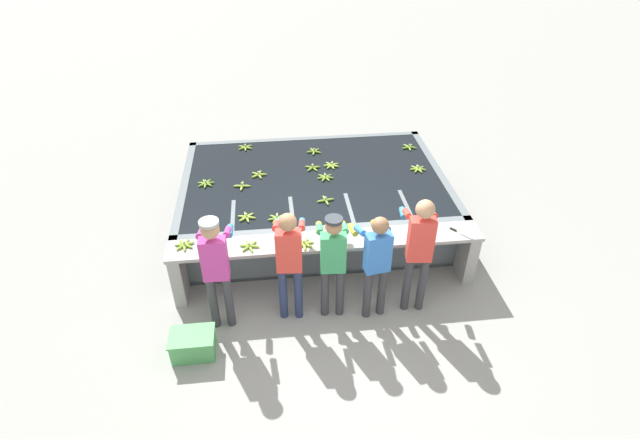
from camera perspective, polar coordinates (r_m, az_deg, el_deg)
ground_plane at (r=7.15m, az=0.98°, el=-8.79°), size 80.00×80.00×0.00m
wash_tank at (r=8.40m, az=-0.66°, el=2.37°), size 4.29×2.99×0.84m
work_ledge at (r=6.92m, az=0.79°, el=-3.92°), size 4.29×0.45×0.84m
worker_0 at (r=6.23m, az=-11.84°, el=-4.95°), size 0.41×0.72×1.68m
worker_1 at (r=6.25m, az=-3.53°, el=-4.28°), size 0.45×0.73×1.66m
worker_2 at (r=6.31m, az=1.49°, el=-4.36°), size 0.44×0.72×1.58m
worker_3 at (r=6.34m, az=6.44°, el=-4.43°), size 0.47×0.73×1.58m
worker_4 at (r=6.44m, az=11.29°, el=-2.91°), size 0.45×0.74×1.75m
banana_bunch_floating_0 at (r=9.23m, az=10.15°, el=8.15°), size 0.28×0.27×0.08m
banana_bunch_floating_1 at (r=8.18m, az=-12.92°, el=4.05°), size 0.28×0.28×0.08m
banana_bunch_floating_2 at (r=7.18m, az=-4.92°, el=0.14°), size 0.28×0.28×0.08m
banana_bunch_floating_3 at (r=7.26m, az=-8.40°, el=0.29°), size 0.28×0.28×0.08m
banana_bunch_floating_4 at (r=9.19m, az=-8.53°, el=8.17°), size 0.26×0.28×0.08m
banana_bunch_floating_5 at (r=8.42m, az=-0.86°, el=5.96°), size 0.27×0.27×0.08m
banana_bunch_floating_6 at (r=8.14m, az=0.61°, el=4.86°), size 0.28×0.28×0.08m
banana_bunch_floating_7 at (r=8.55m, az=11.12°, el=5.72°), size 0.28×0.28×0.08m
banana_bunch_floating_8 at (r=8.28m, az=-7.03°, el=5.12°), size 0.26×0.28×0.08m
banana_bunch_floating_9 at (r=8.50m, az=1.32°, el=6.23°), size 0.28×0.28×0.08m
banana_bunch_floating_10 at (r=8.95m, az=-0.69°, el=7.81°), size 0.27×0.28×0.08m
banana_bunch_floating_11 at (r=8.00m, az=-8.90°, el=3.82°), size 0.28×0.28×0.08m
banana_bunch_floating_12 at (r=7.55m, az=0.64°, el=2.23°), size 0.28×0.28×0.08m
banana_bunch_ledge_0 at (r=6.67m, az=-1.82°, el=-2.80°), size 0.28×0.27×0.08m
banana_bunch_ledge_1 at (r=6.89m, az=-15.23°, el=-2.82°), size 0.28×0.28×0.08m
banana_bunch_ledge_2 at (r=6.70m, az=-8.07°, el=-3.03°), size 0.28×0.28×0.08m
knife_0 at (r=7.16m, az=15.45°, el=-1.34°), size 0.24×0.29×0.02m
crate at (r=6.53m, az=-14.31°, el=-13.64°), size 0.55×0.39×0.32m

